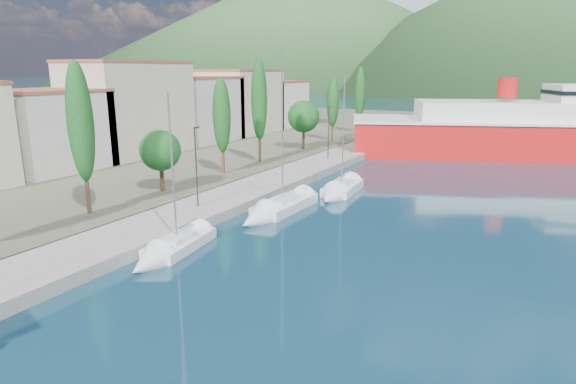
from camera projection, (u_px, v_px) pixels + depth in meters
The scene contains 10 objects.
ground at pixel (495, 115), 120.44m from camera, with size 1400.00×1400.00×0.00m, color #123648.
quay at pixel (267, 185), 45.24m from camera, with size 5.00×88.00×0.80m, color gray.
land_strip at pixel (86, 143), 71.76m from camera, with size 70.00×148.00×0.70m, color #565644.
town_buildings at pixel (163, 111), 64.11m from camera, with size 9.20×69.20×11.30m.
tree_row at pixel (255, 115), 52.76m from camera, with size 4.17×65.43×11.48m.
lamp_posts at pixel (190, 166), 35.32m from camera, with size 0.15×49.82×6.06m.
sailboat_near at pixel (164, 254), 28.60m from camera, with size 3.26×7.58×10.54m.
sailboat_mid at pixel (270, 212), 36.80m from camera, with size 2.60×9.38×13.45m.
sailboat_far at pixel (336, 193), 42.62m from camera, with size 3.18×7.89×11.31m.
ferry at pixel (564, 132), 61.53m from camera, with size 53.40×29.91×10.52m.
Camera 1 is at (14.29, -11.39, 10.93)m, focal length 30.00 mm.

